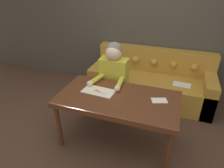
# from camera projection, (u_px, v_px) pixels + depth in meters

# --- Properties ---
(ground_plane) EXTENTS (16.00, 16.00, 0.00)m
(ground_plane) POSITION_uv_depth(u_px,v_px,m) (113.00, 143.00, 2.79)
(ground_plane) COLOR #4C3323
(wall_back) EXTENTS (8.00, 0.06, 2.60)m
(wall_back) POSITION_uv_depth(u_px,v_px,m) (145.00, 22.00, 3.68)
(wall_back) COLOR #474238
(wall_back) RESTS_ON ground_plane
(dining_table) EXTENTS (1.52, 0.81, 0.73)m
(dining_table) POSITION_uv_depth(u_px,v_px,m) (118.00, 102.00, 2.54)
(dining_table) COLOR #562D19
(dining_table) RESTS_ON ground_plane
(couch) EXTENTS (2.15, 0.87, 0.88)m
(couch) POSITION_uv_depth(u_px,v_px,m) (151.00, 82.00, 3.72)
(couch) COLOR #B7842D
(couch) RESTS_ON ground_plane
(person) EXTENTS (0.48, 0.59, 1.25)m
(person) POSITION_uv_depth(u_px,v_px,m) (114.00, 80.00, 3.06)
(person) COLOR #33281E
(person) RESTS_ON ground_plane
(pattern_paper_main) EXTENTS (0.44, 0.25, 0.00)m
(pattern_paper_main) POSITION_uv_depth(u_px,v_px,m) (98.00, 91.00, 2.63)
(pattern_paper_main) COLOR beige
(pattern_paper_main) RESTS_ON dining_table
(pattern_paper_offcut) EXTENTS (0.22, 0.18, 0.00)m
(pattern_paper_offcut) POSITION_uv_depth(u_px,v_px,m) (159.00, 100.00, 2.43)
(pattern_paper_offcut) COLOR beige
(pattern_paper_offcut) RESTS_ON dining_table
(scissors) EXTENTS (0.23, 0.14, 0.01)m
(scissors) POSITION_uv_depth(u_px,v_px,m) (98.00, 92.00, 2.61)
(scissors) COLOR silver
(scissors) RESTS_ON dining_table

